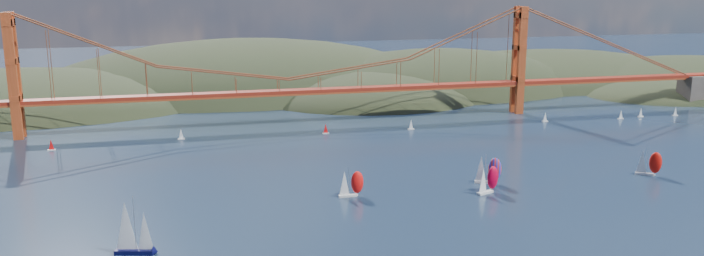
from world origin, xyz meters
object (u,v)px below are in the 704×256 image
object	(u,v)px
sloop_navy	(132,229)
racer_1	(488,179)
racer_0	(351,183)
racer_2	(648,163)
racer_rwb	(488,169)

from	to	relation	value
sloop_navy	racer_1	world-z (taller)	sloop_navy
racer_0	racer_2	xyz separation A→B (m)	(109.24, -2.10, 0.20)
sloop_navy	racer_rwb	bearing A→B (deg)	31.37
racer_1	racer_rwb	size ratio (longest dim) A/B	0.96
racer_2	racer_0	bearing A→B (deg)	-147.62
sloop_navy	racer_2	distance (m)	177.29
racer_0	racer_1	xyz separation A→B (m)	(44.51, -7.41, 0.23)
sloop_navy	racer_1	distance (m)	112.74
racer_0	racer_2	size ratio (longest dim) A/B	0.96
racer_2	racer_rwb	world-z (taller)	racer_rwb
sloop_navy	racer_0	size ratio (longest dim) A/B	1.62
racer_2	racer_rwb	distance (m)	60.22
racer_0	racer_1	size ratio (longest dim) A/B	0.95
racer_0	sloop_navy	bearing A→B (deg)	-154.32
racer_2	racer_1	bearing A→B (deg)	-141.83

